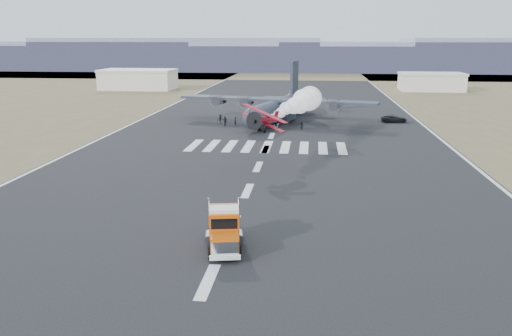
% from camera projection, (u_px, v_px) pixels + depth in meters
% --- Properties ---
extents(ground, '(500.00, 500.00, 0.00)m').
position_uv_depth(ground, '(208.00, 282.00, 39.14)').
color(ground, black).
rests_on(ground, ground).
extents(scrub_far, '(500.00, 80.00, 0.00)m').
position_uv_depth(scrub_far, '(299.00, 74.00, 261.48)').
color(scrub_far, brown).
rests_on(scrub_far, ground).
extents(runway_markings, '(60.00, 260.00, 0.01)m').
position_uv_depth(runway_markings, '(272.00, 136.00, 97.14)').
color(runway_markings, silver).
rests_on(runway_markings, ground).
extents(ridge_seg_b, '(150.00, 50.00, 15.00)m').
position_uv_depth(ridge_seg_b, '(67.00, 55.00, 301.96)').
color(ridge_seg_b, slate).
rests_on(ridge_seg_b, ground).
extents(ridge_seg_c, '(150.00, 50.00, 17.00)m').
position_uv_depth(ridge_seg_c, '(181.00, 54.00, 295.10)').
color(ridge_seg_c, slate).
rests_on(ridge_seg_c, ground).
extents(ridge_seg_d, '(150.00, 50.00, 13.00)m').
position_uv_depth(ridge_seg_d, '(300.00, 58.00, 288.96)').
color(ridge_seg_d, slate).
rests_on(ridge_seg_d, ground).
extents(ridge_seg_e, '(150.00, 50.00, 15.00)m').
position_uv_depth(ridge_seg_e, '(425.00, 57.00, 282.11)').
color(ridge_seg_e, slate).
rests_on(ridge_seg_e, ground).
extents(hangar_left, '(24.50, 14.50, 6.70)m').
position_uv_depth(hangar_left, '(138.00, 79.00, 183.80)').
color(hangar_left, beige).
rests_on(hangar_left, ground).
extents(hangar_right, '(20.50, 12.50, 5.90)m').
position_uv_depth(hangar_right, '(431.00, 82.00, 178.76)').
color(hangar_right, beige).
rests_on(hangar_right, ground).
extents(semi_truck, '(3.70, 8.00, 3.52)m').
position_uv_depth(semi_truck, '(224.00, 228.00, 45.18)').
color(semi_truck, black).
rests_on(semi_truck, ground).
extents(aerobatic_biplane, '(6.56, 6.29, 3.60)m').
position_uv_depth(aerobatic_biplane, '(265.00, 119.00, 72.19)').
color(aerobatic_biplane, '#AF0B1D').
extents(smoke_trail, '(7.77, 25.58, 4.27)m').
position_uv_depth(smoke_trail, '(305.00, 101.00, 92.34)').
color(smoke_trail, white).
extents(transport_aircraft, '(41.58, 34.00, 12.10)m').
position_uv_depth(transport_aircraft, '(279.00, 106.00, 113.65)').
color(transport_aircraft, '#232634').
rests_on(transport_aircraft, ground).
extents(support_vehicle, '(5.59, 3.24, 1.47)m').
position_uv_depth(support_vehicle, '(394.00, 119.00, 112.79)').
color(support_vehicle, black).
rests_on(support_vehicle, ground).
extents(crew_a, '(0.72, 0.66, 1.63)m').
position_uv_depth(crew_a, '(256.00, 119.00, 111.38)').
color(crew_a, black).
rests_on(crew_a, ground).
extents(crew_b, '(0.86, 0.87, 1.56)m').
position_uv_depth(crew_b, '(301.00, 126.00, 103.14)').
color(crew_b, black).
rests_on(crew_b, ground).
extents(crew_c, '(1.34, 1.13, 1.90)m').
position_uv_depth(crew_c, '(220.00, 119.00, 111.02)').
color(crew_c, black).
rests_on(crew_c, ground).
extents(crew_d, '(1.21, 1.08, 1.85)m').
position_uv_depth(crew_d, '(225.00, 121.00, 108.37)').
color(crew_d, black).
rests_on(crew_d, ground).
extents(crew_e, '(1.00, 0.81, 1.77)m').
position_uv_depth(crew_e, '(252.00, 121.00, 108.93)').
color(crew_e, black).
rests_on(crew_e, ground).
extents(crew_f, '(1.56, 1.55, 1.79)m').
position_uv_depth(crew_f, '(276.00, 124.00, 104.85)').
color(crew_f, black).
rests_on(crew_f, ground).
extents(crew_g, '(0.66, 0.75, 1.85)m').
position_uv_depth(crew_g, '(235.00, 121.00, 107.78)').
color(crew_g, black).
rests_on(crew_g, ground).
extents(crew_h, '(1.08, 0.92, 1.89)m').
position_uv_depth(crew_h, '(263.00, 121.00, 108.46)').
color(crew_h, black).
rests_on(crew_h, ground).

